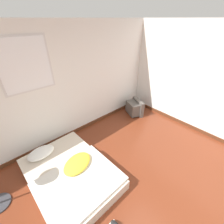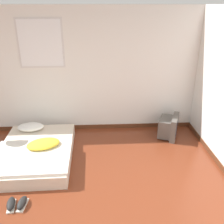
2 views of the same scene
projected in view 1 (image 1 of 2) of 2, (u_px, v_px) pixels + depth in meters
wall_back at (60, 89)px, 3.25m from camera, size 7.71×0.08×2.60m
mattress_bed at (70, 173)px, 2.79m from camera, size 1.34×1.86×0.37m
crt_tv at (135, 107)px, 4.67m from camera, size 0.54×0.63×0.48m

